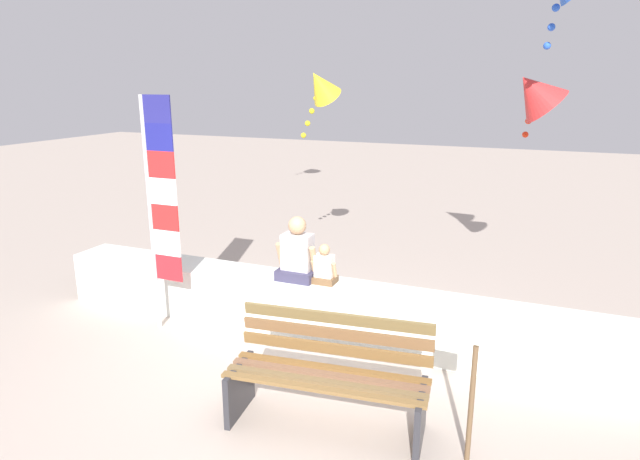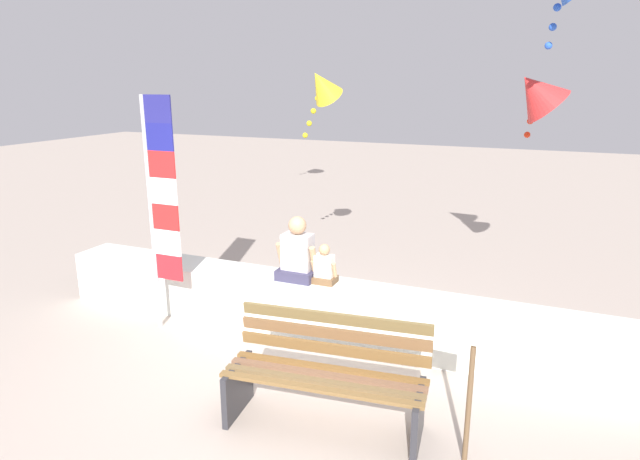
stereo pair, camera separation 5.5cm
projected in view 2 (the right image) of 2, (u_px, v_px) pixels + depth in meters
name	position (u px, v px, depth m)	size (l,w,h in m)	color
ground_plane	(292.00, 377.00, 5.25)	(40.00, 40.00, 0.00)	#B1A093
seawall_ledge	(330.00, 310.00, 6.03)	(6.80, 0.55, 0.61)	silver
park_bench	(327.00, 377.00, 4.45)	(1.69, 0.78, 0.88)	brown
person_adult	(298.00, 255.00, 6.05)	(0.47, 0.34, 0.72)	#35324D
person_child	(324.00, 268.00, 5.96)	(0.29, 0.21, 0.44)	brown
flag_banner	(159.00, 201.00, 5.90)	(0.39, 0.05, 2.61)	#B7B7BC
kite_yellow	(322.00, 86.00, 7.61)	(0.72, 0.73, 1.06)	yellow
kite_red	(537.00, 92.00, 6.62)	(0.88, 0.76, 0.95)	red
sign_post	(471.00, 380.00, 3.91)	(0.24, 0.04, 1.13)	brown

